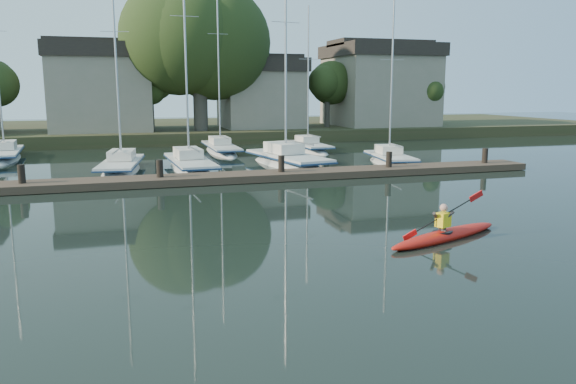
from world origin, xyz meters
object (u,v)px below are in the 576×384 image
object	(u,v)px
sailboat_3	(288,169)
sailboat_4	(390,166)
sailboat_6	(221,154)
sailboat_2	(190,172)
sailboat_1	(122,174)
dock	(223,178)
sailboat_7	(309,153)
kayak	(445,233)
sailboat_5	(5,161)

from	to	relation	value
sailboat_3	sailboat_4	xyz separation A→B (m)	(6.27, -0.90, 0.04)
sailboat_6	sailboat_2	bearing A→B (deg)	-111.24
sailboat_2	sailboat_6	world-z (taller)	sailboat_2
sailboat_1	sailboat_6	distance (m)	10.45
dock	sailboat_2	bearing A→B (deg)	101.49
sailboat_7	kayak	bearing A→B (deg)	-100.34
sailboat_2	sailboat_3	size ratio (longest dim) A/B	1.01
dock	kayak	bearing A→B (deg)	-70.15
kayak	sailboat_1	xyz separation A→B (m)	(-9.26, 17.86, -0.37)
sailboat_4	sailboat_7	size ratio (longest dim) A/B	0.94
dock	sailboat_1	xyz separation A→B (m)	(-4.73, 5.31, -0.38)
dock	sailboat_7	size ratio (longest dim) A/B	2.95
sailboat_2	sailboat_7	distance (m)	12.14
sailboat_2	sailboat_3	distance (m)	5.76
sailboat_3	kayak	bearing A→B (deg)	-101.08
sailboat_6	sailboat_7	distance (m)	6.46
kayak	sailboat_2	world-z (taller)	sailboat_2
sailboat_3	sailboat_1	bearing A→B (deg)	166.13
sailboat_1	dock	bearing A→B (deg)	-39.98
kayak	sailboat_4	bearing A→B (deg)	47.25
sailboat_1	sailboat_3	world-z (taller)	sailboat_3
sailboat_5	sailboat_6	xyz separation A→B (m)	(14.23, -0.22, 0.01)
dock	sailboat_4	size ratio (longest dim) A/B	3.13
sailboat_6	sailboat_4	bearing A→B (deg)	-46.15
sailboat_2	kayak	bearing A→B (deg)	-75.09
dock	sailboat_3	size ratio (longest dim) A/B	2.37
kayak	dock	bearing A→B (deg)	88.77
sailboat_3	sailboat_5	xyz separation A→B (m)	(-16.73, 8.58, 0.04)
kayak	sailboat_6	world-z (taller)	sailboat_6
sailboat_3	sailboat_4	size ratio (longest dim) A/B	1.32
sailboat_2	sailboat_7	world-z (taller)	sailboat_2
dock	sailboat_1	size ratio (longest dim) A/B	2.61
sailboat_2	sailboat_6	bearing A→B (deg)	65.66
dock	sailboat_6	distance (m)	13.28
sailboat_1	sailboat_2	bearing A→B (deg)	1.80
sailboat_5	kayak	bearing A→B (deg)	-61.54
kayak	sailboat_4	distance (m)	17.61
kayak	sailboat_2	size ratio (longest dim) A/B	0.33
dock	sailboat_2	xyz separation A→B (m)	(-0.99, 4.89, -0.38)
sailboat_5	sailboat_7	size ratio (longest dim) A/B	1.21
kayak	sailboat_1	size ratio (longest dim) A/B	0.37
sailboat_3	sailboat_7	size ratio (longest dim) A/B	1.25
sailboat_1	sailboat_5	world-z (taller)	sailboat_5
dock	sailboat_3	world-z (taller)	sailboat_3
sailboat_7	sailboat_6	bearing A→B (deg)	171.68
kayak	sailboat_3	xyz separation A→B (m)	(0.23, 17.27, -0.40)
sailboat_1	sailboat_7	size ratio (longest dim) A/B	1.13
sailboat_3	sailboat_7	bearing A→B (deg)	52.25
sailboat_2	sailboat_4	xyz separation A→B (m)	(12.02, -1.07, 0.00)
dock	sailboat_3	bearing A→B (deg)	44.76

